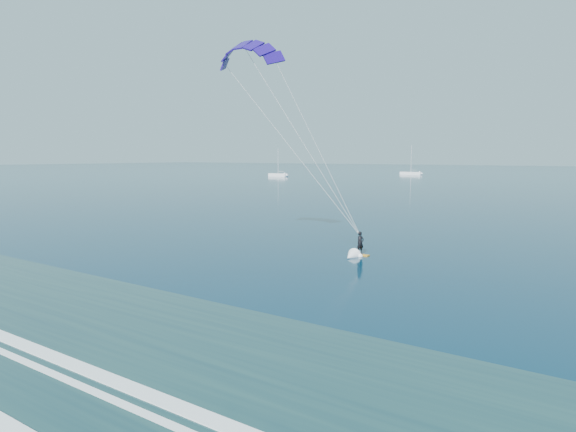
{
  "coord_description": "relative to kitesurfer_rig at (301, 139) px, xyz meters",
  "views": [
    {
      "loc": [
        20.09,
        -1.31,
        8.08
      ],
      "look_at": [
        -0.38,
        27.92,
        3.88
      ],
      "focal_mm": 32.0,
      "sensor_mm": 36.0,
      "label": 1
    }
  ],
  "objects": [
    {
      "name": "sailboat_0",
      "position": [
        -95.24,
        127.56,
        -8.73
      ],
      "size": [
        7.91,
        2.4,
        10.86
      ],
      "color": "white",
      "rests_on": "ground"
    },
    {
      "name": "kitesurfer_rig",
      "position": [
        0.0,
        0.0,
        0.0
      ],
      "size": [
        13.04,
        6.81,
        18.26
      ],
      "color": "orange",
      "rests_on": "ground"
    },
    {
      "name": "sailboat_1",
      "position": [
        -59.93,
        175.49,
        -8.72
      ],
      "size": [
        9.09,
        2.4,
        12.43
      ],
      "color": "white",
      "rests_on": "ground"
    }
  ]
}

